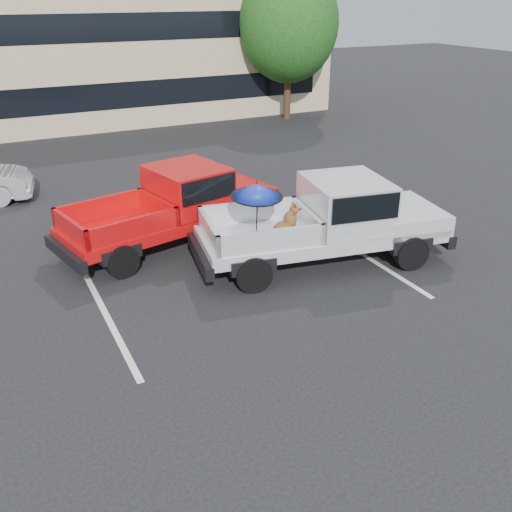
% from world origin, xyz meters
% --- Properties ---
extents(ground, '(90.00, 90.00, 0.00)m').
position_xyz_m(ground, '(0.00, 0.00, 0.00)').
color(ground, black).
rests_on(ground, ground).
extents(stripe_left, '(0.12, 5.00, 0.01)m').
position_xyz_m(stripe_left, '(-3.00, 2.00, 0.00)').
color(stripe_left, silver).
rests_on(stripe_left, ground).
extents(stripe_right, '(0.12, 5.00, 0.01)m').
position_xyz_m(stripe_right, '(3.00, 2.00, 0.00)').
color(stripe_right, silver).
rests_on(stripe_right, ground).
extents(motel_building, '(20.40, 8.40, 6.30)m').
position_xyz_m(motel_building, '(2.00, 20.99, 3.21)').
color(motel_building, tan).
rests_on(motel_building, ground).
extents(tree_right, '(4.46, 4.46, 6.78)m').
position_xyz_m(tree_right, '(9.00, 16.00, 4.21)').
color(tree_right, '#332114').
rests_on(tree_right, ground).
extents(tree_back, '(4.68, 4.68, 7.11)m').
position_xyz_m(tree_back, '(6.00, 24.00, 4.41)').
color(tree_back, '#332114').
rests_on(tree_back, ground).
extents(silver_pickup, '(5.95, 2.93, 2.06)m').
position_xyz_m(silver_pickup, '(2.23, 1.94, 1.05)').
color(silver_pickup, black).
rests_on(silver_pickup, ground).
extents(red_pickup, '(5.76, 3.04, 1.80)m').
position_xyz_m(red_pickup, '(-0.38, 4.58, 0.99)').
color(red_pickup, black).
rests_on(red_pickup, ground).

